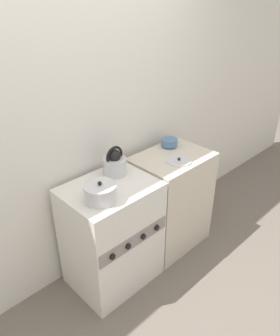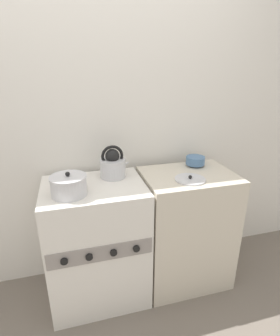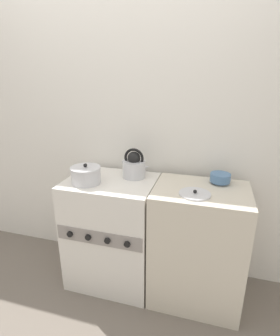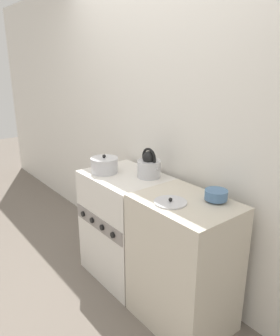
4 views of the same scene
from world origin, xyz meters
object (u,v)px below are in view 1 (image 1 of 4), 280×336
(kettle, at_px, (115,163))
(enamel_bowl, at_px, (169,142))
(cooking_pot, at_px, (100,193))
(stove, at_px, (112,235))
(loose_pot_lid, at_px, (179,161))

(kettle, height_order, enamel_bowl, kettle)
(kettle, xyz_separation_m, enamel_bowl, (0.64, 0.01, -0.03))
(cooking_pot, bearing_deg, kettle, 34.44)
(stove, xyz_separation_m, kettle, (0.15, 0.12, 0.53))
(kettle, relative_size, loose_pot_lid, 1.11)
(stove, height_order, cooking_pot, cooking_pot)
(enamel_bowl, bearing_deg, loose_pot_lid, -122.84)
(stove, xyz_separation_m, enamel_bowl, (0.79, 0.13, 0.50))
(stove, distance_m, enamel_bowl, 0.95)
(stove, xyz_separation_m, cooking_pot, (-0.15, -0.09, 0.51))
(cooking_pot, xyz_separation_m, enamel_bowl, (0.94, 0.22, -0.00))
(kettle, bearing_deg, loose_pot_lid, -25.42)
(kettle, height_order, cooking_pot, kettle)
(enamel_bowl, bearing_deg, stove, -170.82)
(stove, bearing_deg, kettle, 37.06)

